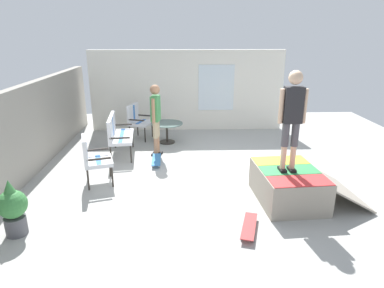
# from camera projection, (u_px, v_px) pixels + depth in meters

# --- Properties ---
(ground_plane) EXTENTS (12.00, 12.00, 0.10)m
(ground_plane) POSITION_uv_depth(u_px,v_px,m) (213.00, 179.00, 7.29)
(ground_plane) COLOR #A8A8A3
(back_wall_cinderblock) EXTENTS (9.00, 0.20, 1.94)m
(back_wall_cinderblock) POSITION_uv_depth(u_px,v_px,m) (20.00, 136.00, 6.84)
(back_wall_cinderblock) COLOR gray
(back_wall_cinderblock) RESTS_ON ground_plane
(house_facade) EXTENTS (0.23, 6.00, 2.49)m
(house_facade) POSITION_uv_depth(u_px,v_px,m) (188.00, 91.00, 10.46)
(house_facade) COLOR white
(house_facade) RESTS_ON ground_plane
(skate_ramp) EXTENTS (1.54, 1.98, 0.62)m
(skate_ramp) POSITION_uv_depth(u_px,v_px,m) (290.00, 185.00, 6.17)
(skate_ramp) COLOR gray
(skate_ramp) RESTS_ON ground_plane
(patio_bench) EXTENTS (1.30, 0.68, 1.02)m
(patio_bench) POSITION_uv_depth(u_px,v_px,m) (117.00, 132.00, 8.35)
(patio_bench) COLOR #2D2823
(patio_bench) RESTS_ON ground_plane
(patio_chair_near_house) EXTENTS (0.76, 0.71, 1.02)m
(patio_chair_near_house) POSITION_uv_depth(u_px,v_px,m) (137.00, 118.00, 9.68)
(patio_chair_near_house) COLOR #2D2823
(patio_chair_near_house) RESTS_ON ground_plane
(patio_chair_by_wall) EXTENTS (0.75, 0.70, 1.02)m
(patio_chair_by_wall) POSITION_uv_depth(u_px,v_px,m) (92.00, 156.00, 6.74)
(patio_chair_by_wall) COLOR #2D2823
(patio_chair_by_wall) RESTS_ON ground_plane
(patio_table) EXTENTS (0.90, 0.90, 0.57)m
(patio_table) POSITION_uv_depth(u_px,v_px,m) (167.00, 129.00, 9.39)
(patio_table) COLOR #2D2823
(patio_table) RESTS_ON ground_plane
(person_watching) EXTENTS (0.47, 0.29, 1.79)m
(person_watching) POSITION_uv_depth(u_px,v_px,m) (156.00, 114.00, 8.23)
(person_watching) COLOR black
(person_watching) RESTS_ON ground_plane
(person_skater) EXTENTS (0.24, 0.48, 1.78)m
(person_skater) POSITION_uv_depth(u_px,v_px,m) (292.00, 114.00, 5.68)
(person_skater) COLOR black
(person_skater) RESTS_ON skate_ramp
(skateboard_by_bench) EXTENTS (0.81, 0.23, 0.10)m
(skateboard_by_bench) POSITION_uv_depth(u_px,v_px,m) (156.00, 160.00, 7.99)
(skateboard_by_bench) COLOR #3372B2
(skateboard_by_bench) RESTS_ON ground_plane
(skateboard_spare) EXTENTS (0.82, 0.42, 0.10)m
(skateboard_spare) POSITION_uv_depth(u_px,v_px,m) (249.00, 226.00, 5.26)
(skateboard_spare) COLOR #B23838
(skateboard_spare) RESTS_ON ground_plane
(potted_plant) EXTENTS (0.44, 0.44, 0.92)m
(potted_plant) POSITION_uv_depth(u_px,v_px,m) (13.00, 207.00, 5.06)
(potted_plant) COLOR #515156
(potted_plant) RESTS_ON ground_plane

